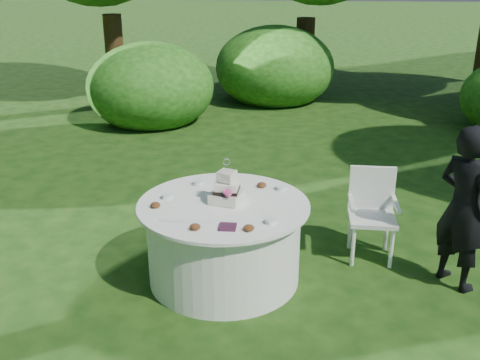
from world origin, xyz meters
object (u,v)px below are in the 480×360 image
at_px(guest, 464,208).
at_px(table, 224,241).
at_px(cake, 227,190).
at_px(napkins, 228,227).
at_px(chair, 372,207).

relative_size(guest, table, 0.98).
relative_size(table, cake, 3.78).
distance_m(napkins, table, 0.64).
bearing_deg(table, guest, 2.94).
height_order(napkins, table, napkins).
height_order(table, chair, chair).
bearing_deg(chair, cake, -157.56).
xyz_separation_m(table, chair, (1.41, 0.61, 0.13)).
height_order(guest, cake, guest).
bearing_deg(napkins, chair, 39.87).
bearing_deg(chair, napkins, -140.13).
bearing_deg(napkins, table, 100.78).
relative_size(napkins, guest, 0.09).
xyz_separation_m(table, cake, (0.03, 0.03, 0.50)).
relative_size(guest, cake, 3.70).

